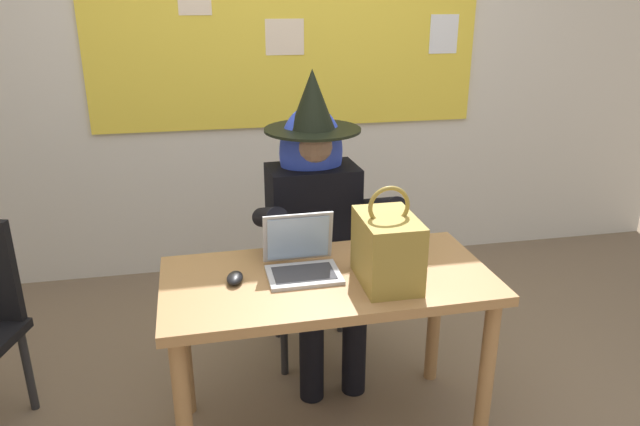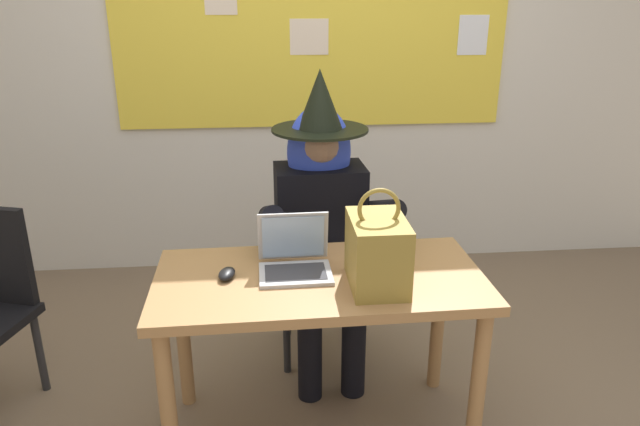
% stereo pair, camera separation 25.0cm
% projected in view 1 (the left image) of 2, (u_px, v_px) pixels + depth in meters
% --- Properties ---
extents(wall_back_bulletin, '(5.45, 1.93, 2.77)m').
position_uv_depth(wall_back_bulletin, '(288.00, 53.00, 3.66)').
color(wall_back_bulletin, silver).
rests_on(wall_back_bulletin, ground).
extents(desk_main, '(1.27, 0.65, 0.73)m').
position_uv_depth(desk_main, '(328.00, 300.00, 2.32)').
color(desk_main, '#A37547').
rests_on(desk_main, ground).
extents(chair_at_desk, '(0.44, 0.44, 0.92)m').
position_uv_depth(chair_at_desk, '(312.00, 253.00, 2.98)').
color(chair_at_desk, black).
rests_on(chair_at_desk, ground).
extents(person_costumed, '(0.61, 0.70, 1.44)m').
position_uv_depth(person_costumed, '(316.00, 208.00, 2.77)').
color(person_costumed, black).
rests_on(person_costumed, ground).
extents(laptop, '(0.28, 0.25, 0.22)m').
position_uv_depth(laptop, '(302.00, 260.00, 2.29)').
color(laptop, '#B7B7BC').
rests_on(laptop, desk_main).
extents(computer_mouse, '(0.08, 0.11, 0.03)m').
position_uv_depth(computer_mouse, '(235.00, 278.00, 2.22)').
color(computer_mouse, black).
rests_on(computer_mouse, desk_main).
extents(handbag, '(0.20, 0.30, 0.38)m').
position_uv_depth(handbag, '(387.00, 249.00, 2.18)').
color(handbag, olive).
rests_on(handbag, desk_main).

